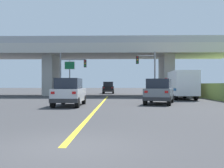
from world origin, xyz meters
name	(u,v)px	position (x,y,z in m)	size (l,w,h in m)	color
ground	(109,95)	(0.00, 31.67, 0.00)	(160.00, 160.00, 0.00)	#353538
overpass_bridge	(109,56)	(0.00, 31.67, 5.70)	(35.31, 8.80, 7.80)	#B7B5AD
lane_divider_stripe	(100,105)	(0.00, 14.25, 0.00)	(0.20, 28.50, 0.01)	yellow
suv_lead	(69,92)	(-2.19, 12.85, 1.01)	(1.91, 4.55, 2.02)	silver
suv_crossing	(159,91)	(4.70, 15.02, 1.01)	(3.10, 4.95, 2.02)	slate
box_truck	(181,85)	(8.08, 21.96, 1.56)	(2.33, 6.58, 2.96)	red
sedan_oncoming	(108,88)	(-0.31, 38.94, 1.01)	(1.90, 4.28, 2.02)	black
traffic_signal_nearside	(149,68)	(5.02, 25.48, 3.52)	(2.34, 0.36, 5.51)	slate
traffic_signal_farside	(69,69)	(-4.65, 26.24, 3.42)	(3.31, 0.36, 5.48)	slate
highway_sign	(70,70)	(-4.98, 28.14, 3.41)	(1.33, 0.17, 4.73)	slate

